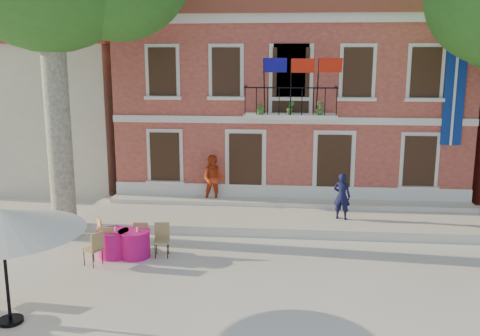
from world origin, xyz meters
name	(u,v)px	position (x,y,z in m)	size (l,w,h in m)	color
ground	(211,270)	(0.00, 0.00, 0.00)	(90.00, 90.00, 0.00)	beige
main_building	(291,98)	(2.00, 9.99, 3.78)	(13.50, 9.59, 7.50)	#C66247
neighbor_west	(45,107)	(-9.50, 11.00, 3.22)	(9.40, 9.40, 6.40)	beige
terrace	(288,218)	(2.00, 4.40, 0.15)	(14.00, 3.40, 0.30)	silver
patio_umbrella	(1,221)	(-3.83, -3.21, 2.25)	(3.37, 3.37, 2.50)	black
pedestrian_navy	(342,196)	(3.73, 3.96, 1.07)	(0.56, 0.37, 1.54)	black
pedestrian_orange	(214,179)	(-0.72, 5.52, 1.19)	(0.86, 0.67, 1.78)	red
cafe_table_3	(113,242)	(-2.89, 0.72, 0.43)	(1.67, 1.87, 0.95)	#CC136A
cafe_table_4	(135,243)	(-2.27, 0.74, 0.42)	(1.96, 0.90, 0.95)	#CC136A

